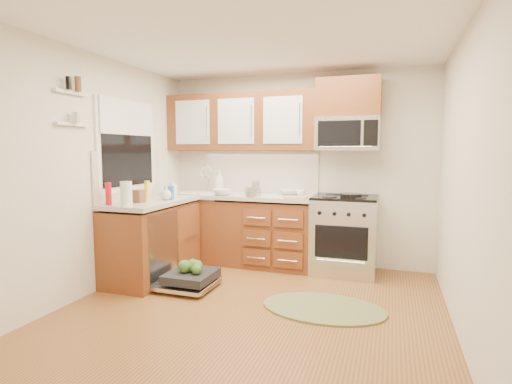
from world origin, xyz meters
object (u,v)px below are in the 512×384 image
(dishwasher, at_px, (188,280))
(stock_pot, at_px, (253,192))
(sink, at_px, (201,202))
(bowl_a, at_px, (290,192))
(upper_cabinets, at_px, (241,122))
(microwave, at_px, (348,134))
(range, at_px, (344,235))
(paper_towel_roll, at_px, (126,194))
(skillet, at_px, (351,196))
(bowl_b, at_px, (222,192))
(cup, at_px, (301,193))
(cutting_board, at_px, (296,198))
(rug, at_px, (323,308))

(dishwasher, bearing_deg, stock_pot, 64.97)
(sink, xyz_separation_m, bowl_a, (1.21, 0.18, 0.16))
(upper_cabinets, relative_size, microwave, 2.70)
(range, height_order, paper_towel_roll, paper_towel_roll)
(skillet, bearing_deg, bowl_b, -178.16)
(dishwasher, distance_m, bowl_a, 1.76)
(microwave, relative_size, paper_towel_roll, 2.94)
(upper_cabinets, height_order, stock_pot, upper_cabinets)
(dishwasher, relative_size, bowl_a, 2.52)
(microwave, bearing_deg, sink, -176.15)
(upper_cabinets, relative_size, bowl_a, 7.37)
(paper_towel_roll, bearing_deg, dishwasher, 31.59)
(paper_towel_roll, xyz_separation_m, cup, (1.53, 1.42, -0.08))
(upper_cabinets, height_order, sink, upper_cabinets)
(dishwasher, bearing_deg, range, 36.27)
(upper_cabinets, xyz_separation_m, range, (1.41, -0.15, -1.40))
(stock_pot, xyz_separation_m, cutting_board, (0.55, 0.00, -0.05))
(upper_cabinets, xyz_separation_m, rug, (1.36, -1.37, -1.86))
(upper_cabinets, distance_m, stock_pot, 1.00)
(bowl_a, distance_m, bowl_b, 0.89)
(dishwasher, height_order, skillet, skillet)
(microwave, height_order, stock_pot, microwave)
(upper_cabinets, height_order, paper_towel_roll, upper_cabinets)
(range, bearing_deg, microwave, 90.00)
(stock_pot, height_order, cutting_board, stock_pot)
(bowl_b, bearing_deg, skillet, 1.84)
(dishwasher, distance_m, rug, 1.50)
(bowl_a, bearing_deg, cutting_board, -67.23)
(stock_pot, height_order, cup, stock_pot)
(bowl_b, xyz_separation_m, cup, (1.00, 0.15, 0.01))
(sink, height_order, skillet, skillet)
(rug, xyz_separation_m, cup, (-0.49, 1.20, 0.96))
(skillet, bearing_deg, cutting_board, -172.74)
(range, distance_m, bowl_b, 1.62)
(range, distance_m, cup, 0.73)
(skillet, xyz_separation_m, paper_towel_roll, (-2.14, -1.32, 0.08))
(skillet, xyz_separation_m, cup, (-0.62, 0.10, -0.00))
(microwave, bearing_deg, upper_cabinets, 178.98)
(paper_towel_roll, bearing_deg, bowl_a, 50.43)
(microwave, distance_m, cutting_board, 1.01)
(range, bearing_deg, dishwasher, -143.73)
(cutting_board, bearing_deg, paper_towel_roll, -140.39)
(sink, relative_size, bowl_b, 2.48)
(stock_pot, distance_m, bowl_a, 0.54)
(bowl_b, distance_m, cup, 1.01)
(skillet, bearing_deg, bowl_a, 159.60)
(upper_cabinets, relative_size, sink, 3.31)
(microwave, height_order, dishwasher, microwave)
(rug, bearing_deg, paper_towel_roll, -173.59)
(bowl_a, height_order, bowl_b, bowl_b)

